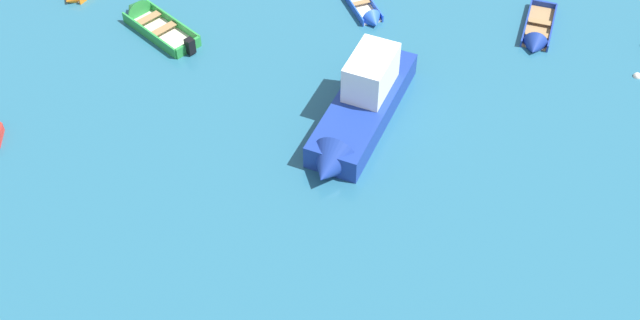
{
  "coord_description": "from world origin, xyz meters",
  "views": [
    {
      "loc": [
        -4.97,
        4.59,
        20.56
      ],
      "look_at": [
        0.0,
        23.29,
        0.15
      ],
      "focal_mm": 45.42,
      "sensor_mm": 36.0,
      "label": 1
    }
  ],
  "objects": [
    {
      "name": "rowboat_deep_blue_far_left",
      "position": [
        10.21,
        27.6,
        0.15
      ],
      "size": [
        2.75,
        3.46,
        1.01
      ],
      "color": "#99754C",
      "rests_on": "ground_plane"
    },
    {
      "name": "rowboat_green_distant_center",
      "position": [
        -4.87,
        32.88,
        0.21
      ],
      "size": [
        3.1,
        4.11,
        1.19
      ],
      "color": "beige",
      "rests_on": "ground_plane"
    },
    {
      "name": "motor_launch_deep_blue_near_camera",
      "position": [
        1.85,
        24.78,
        0.78
      ],
      "size": [
        5.8,
        6.66,
        2.71
      ],
      "color": "navy",
      "rests_on": "ground_plane"
    },
    {
      "name": "mooring_buoy_outer_edge",
      "position": [
        13.1,
        24.59,
        0.0
      ],
      "size": [
        0.32,
        0.32,
        0.32
      ],
      "primitive_type": "sphere",
      "color": "silver",
      "rests_on": "ground_plane"
    },
    {
      "name": "rowboat_blue_back_row_center",
      "position": [
        4.12,
        30.96,
        0.15
      ],
      "size": [
        1.16,
        2.97,
        0.84
      ],
      "color": "beige",
      "rests_on": "ground_plane"
    }
  ]
}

